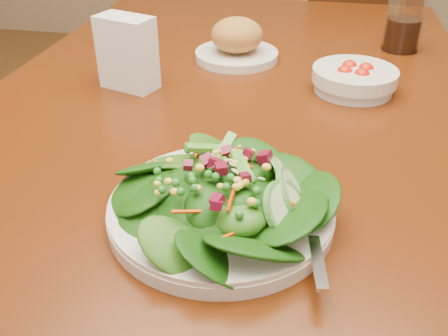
% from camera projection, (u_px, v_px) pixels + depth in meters
% --- Properties ---
extents(dining_table, '(0.90, 1.40, 0.75)m').
position_uv_depth(dining_table, '(232.00, 141.00, 0.97)').
color(dining_table, '#421B06').
rests_on(dining_table, ground_plane).
extents(chair_far, '(0.54, 0.54, 0.90)m').
position_uv_depth(chair_far, '(343.00, 56.00, 1.86)').
color(chair_far, '#48210E').
rests_on(chair_far, ground_plane).
extents(salad_plate, '(0.27, 0.27, 0.08)m').
position_uv_depth(salad_plate, '(229.00, 199.00, 0.58)').
color(salad_plate, silver).
rests_on(salad_plate, dining_table).
extents(bread_plate, '(0.17, 0.17, 0.09)m').
position_uv_depth(bread_plate, '(237.00, 43.00, 1.04)').
color(bread_plate, silver).
rests_on(bread_plate, dining_table).
extents(tomato_bowl, '(0.15, 0.15, 0.05)m').
position_uv_depth(tomato_bowl, '(354.00, 79.00, 0.91)').
color(tomato_bowl, silver).
rests_on(tomato_bowl, dining_table).
extents(drinking_glass, '(0.08, 0.08, 0.14)m').
position_uv_depth(drinking_glass, '(404.00, 23.00, 1.08)').
color(drinking_glass, silver).
rests_on(drinking_glass, dining_table).
extents(napkin_holder, '(0.11, 0.08, 0.13)m').
position_uv_depth(napkin_holder, '(127.00, 51.00, 0.90)').
color(napkin_holder, white).
rests_on(napkin_holder, dining_table).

